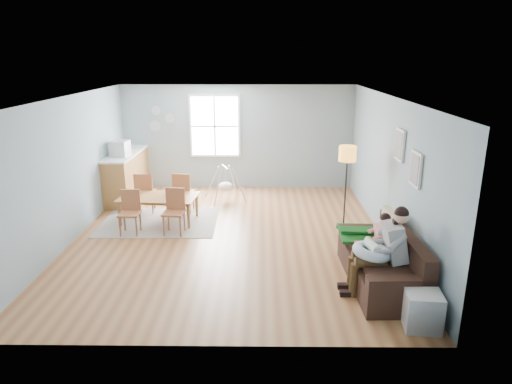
{
  "coord_description": "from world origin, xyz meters",
  "views": [
    {
      "loc": [
        0.6,
        -8.3,
        3.43
      ],
      "look_at": [
        0.51,
        -0.26,
        1.0
      ],
      "focal_mm": 32.0,
      "sensor_mm": 36.0,
      "label": 1
    }
  ],
  "objects_px": {
    "sofa": "(384,265)",
    "baby_swing": "(226,186)",
    "floor_lamp": "(347,161)",
    "chair_se": "(175,208)",
    "toddler": "(378,235)",
    "counter": "(127,175)",
    "storage_cube": "(422,311)",
    "monitor": "(120,149)",
    "chair_ne": "(183,190)",
    "father": "(383,248)",
    "chair_sw": "(130,209)",
    "dining_table": "(159,209)",
    "chair_nw": "(144,190)"
  },
  "relations": [
    {
      "from": "toddler",
      "to": "counter",
      "type": "height_order",
      "value": "counter"
    },
    {
      "from": "sofa",
      "to": "father",
      "type": "xyz_separation_m",
      "value": [
        -0.13,
        -0.3,
        0.43
      ]
    },
    {
      "from": "dining_table",
      "to": "monitor",
      "type": "relative_size",
      "value": 3.7
    },
    {
      "from": "sofa",
      "to": "floor_lamp",
      "type": "relative_size",
      "value": 1.25
    },
    {
      "from": "counter",
      "to": "baby_swing",
      "type": "relative_size",
      "value": 1.91
    },
    {
      "from": "chair_sw",
      "to": "chair_se",
      "type": "xyz_separation_m",
      "value": [
        0.88,
        0.01,
        0.02
      ]
    },
    {
      "from": "floor_lamp",
      "to": "chair_se",
      "type": "xyz_separation_m",
      "value": [
        -3.42,
        -0.29,
        -0.91
      ]
    },
    {
      "from": "chair_nw",
      "to": "baby_swing",
      "type": "distance_m",
      "value": 1.97
    },
    {
      "from": "dining_table",
      "to": "chair_ne",
      "type": "distance_m",
      "value": 0.77
    },
    {
      "from": "toddler",
      "to": "storage_cube",
      "type": "xyz_separation_m",
      "value": [
        0.26,
        -1.43,
        -0.48
      ]
    },
    {
      "from": "chair_nw",
      "to": "dining_table",
      "type": "bearing_deg",
      "value": -53.42
    },
    {
      "from": "chair_nw",
      "to": "monitor",
      "type": "relative_size",
      "value": 2.14
    },
    {
      "from": "floor_lamp",
      "to": "counter",
      "type": "bearing_deg",
      "value": 158.43
    },
    {
      "from": "sofa",
      "to": "chair_se",
      "type": "height_order",
      "value": "chair_se"
    },
    {
      "from": "counter",
      "to": "father",
      "type": "bearing_deg",
      "value": -42.44
    },
    {
      "from": "father",
      "to": "storage_cube",
      "type": "height_order",
      "value": "father"
    },
    {
      "from": "dining_table",
      "to": "chair_sw",
      "type": "xyz_separation_m",
      "value": [
        -0.43,
        -0.61,
        0.21
      ]
    },
    {
      "from": "floor_lamp",
      "to": "father",
      "type": "bearing_deg",
      "value": -88.26
    },
    {
      "from": "chair_se",
      "to": "chair_ne",
      "type": "xyz_separation_m",
      "value": [
        -0.03,
        1.19,
        0.02
      ]
    },
    {
      "from": "chair_ne",
      "to": "dining_table",
      "type": "bearing_deg",
      "value": -124.87
    },
    {
      "from": "storage_cube",
      "to": "dining_table",
      "type": "xyz_separation_m",
      "value": [
        -4.25,
        3.89,
        0.03
      ]
    },
    {
      "from": "sofa",
      "to": "baby_swing",
      "type": "bearing_deg",
      "value": 123.7
    },
    {
      "from": "floor_lamp",
      "to": "chair_ne",
      "type": "height_order",
      "value": "floor_lamp"
    },
    {
      "from": "sofa",
      "to": "toddler",
      "type": "height_order",
      "value": "toddler"
    },
    {
      "from": "chair_nw",
      "to": "floor_lamp",
      "type": "bearing_deg",
      "value": -11.62
    },
    {
      "from": "storage_cube",
      "to": "monitor",
      "type": "distance_m",
      "value": 7.55
    },
    {
      "from": "toddler",
      "to": "monitor",
      "type": "xyz_separation_m",
      "value": [
        -5.12,
        3.76,
        0.6
      ]
    },
    {
      "from": "chair_sw",
      "to": "counter",
      "type": "height_order",
      "value": "counter"
    },
    {
      "from": "sofa",
      "to": "father",
      "type": "bearing_deg",
      "value": -112.58
    },
    {
      "from": "toddler",
      "to": "monitor",
      "type": "relative_size",
      "value": 2.01
    },
    {
      "from": "floor_lamp",
      "to": "chair_ne",
      "type": "distance_m",
      "value": 3.67
    },
    {
      "from": "sofa",
      "to": "baby_swing",
      "type": "xyz_separation_m",
      "value": [
        -2.77,
        4.15,
        0.08
      ]
    },
    {
      "from": "toddler",
      "to": "floor_lamp",
      "type": "xyz_separation_m",
      "value": [
        -0.12,
        2.17,
        0.69
      ]
    },
    {
      "from": "toddler",
      "to": "storage_cube",
      "type": "height_order",
      "value": "toddler"
    },
    {
      "from": "dining_table",
      "to": "monitor",
      "type": "xyz_separation_m",
      "value": [
        -1.13,
        1.29,
        1.05
      ]
    },
    {
      "from": "dining_table",
      "to": "monitor",
      "type": "height_order",
      "value": "monitor"
    },
    {
      "from": "chair_sw",
      "to": "dining_table",
      "type": "bearing_deg",
      "value": 54.83
    },
    {
      "from": "storage_cube",
      "to": "baby_swing",
      "type": "relative_size",
      "value": 0.47
    },
    {
      "from": "sofa",
      "to": "chair_se",
      "type": "bearing_deg",
      "value": 150.24
    },
    {
      "from": "monitor",
      "to": "baby_swing",
      "type": "xyz_separation_m",
      "value": [
        2.43,
        0.2,
        -0.95
      ]
    },
    {
      "from": "father",
      "to": "chair_sw",
      "type": "xyz_separation_m",
      "value": [
        -4.37,
        2.36,
        -0.24
      ]
    },
    {
      "from": "chair_ne",
      "to": "floor_lamp",
      "type": "bearing_deg",
      "value": -14.56
    },
    {
      "from": "father",
      "to": "storage_cube",
      "type": "relative_size",
      "value": 2.71
    },
    {
      "from": "storage_cube",
      "to": "counter",
      "type": "relative_size",
      "value": 0.24
    },
    {
      "from": "chair_ne",
      "to": "counter",
      "type": "bearing_deg",
      "value": 145.16
    },
    {
      "from": "floor_lamp",
      "to": "chair_se",
      "type": "relative_size",
      "value": 1.89
    },
    {
      "from": "chair_ne",
      "to": "toddler",
      "type": "bearing_deg",
      "value": -40.6
    },
    {
      "from": "dining_table",
      "to": "baby_swing",
      "type": "distance_m",
      "value": 1.98
    },
    {
      "from": "monitor",
      "to": "baby_swing",
      "type": "height_order",
      "value": "monitor"
    },
    {
      "from": "floor_lamp",
      "to": "chair_ne",
      "type": "bearing_deg",
      "value": 165.44
    }
  ]
}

